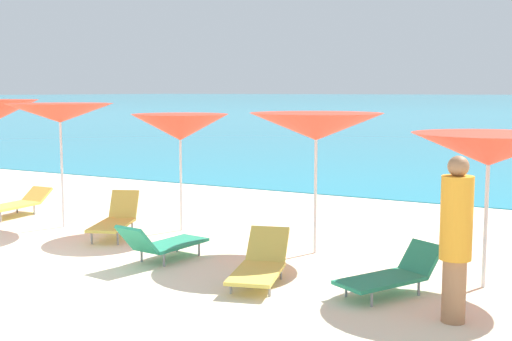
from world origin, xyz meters
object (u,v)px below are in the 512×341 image
at_px(umbrella_4, 60,113).
at_px(lounge_chair_7, 162,243).
at_px(lounge_chair_9, 392,274).
at_px(beachgoer_3, 456,235).
at_px(umbrella_5, 180,127).
at_px(lounge_chair_8, 15,204).
at_px(lounge_chair_6, 116,219).
at_px(umbrella_7, 489,150).
at_px(umbrella_6, 316,127).
at_px(lounge_chair_1, 260,264).

bearing_deg(umbrella_4, lounge_chair_7, -20.40).
relative_size(lounge_chair_9, beachgoer_3, 0.81).
distance_m(umbrella_5, lounge_chair_8, 4.25).
distance_m(umbrella_4, lounge_chair_7, 3.94).
bearing_deg(lounge_chair_9, umbrella_5, -174.53).
height_order(lounge_chair_6, beachgoer_3, beachgoer_3).
relative_size(umbrella_4, umbrella_7, 1.15).
bearing_deg(lounge_chair_8, lounge_chair_9, -11.77).
height_order(lounge_chair_9, beachgoer_3, beachgoer_3).
xyz_separation_m(lounge_chair_7, beachgoer_3, (4.52, -0.60, 0.72)).
xyz_separation_m(lounge_chair_7, lounge_chair_9, (3.59, 0.08, -0.03)).
height_order(umbrella_5, beachgoer_3, umbrella_5).
distance_m(umbrella_5, umbrella_7, 5.75).
height_order(umbrella_4, lounge_chair_7, umbrella_4).
distance_m(lounge_chair_6, lounge_chair_8, 3.21).
bearing_deg(lounge_chair_6, beachgoer_3, -36.15).
bearing_deg(beachgoer_3, lounge_chair_7, -4.83).
xyz_separation_m(lounge_chair_6, lounge_chair_8, (-3.16, 0.54, -0.07)).
relative_size(lounge_chair_6, lounge_chair_7, 0.97).
xyz_separation_m(umbrella_4, lounge_chair_6, (1.46, -0.20, -1.86)).
relative_size(umbrella_4, umbrella_5, 1.09).
height_order(umbrella_6, lounge_chair_7, umbrella_6).
xyz_separation_m(umbrella_5, lounge_chair_6, (-0.71, -1.03, -1.61)).
bearing_deg(umbrella_4, umbrella_6, 4.70).
bearing_deg(lounge_chair_7, umbrella_7, -161.44).
xyz_separation_m(umbrella_5, umbrella_6, (2.91, -0.41, 0.10)).
distance_m(umbrella_7, lounge_chair_7, 4.93).
bearing_deg(umbrella_5, beachgoer_3, -25.24).
xyz_separation_m(umbrella_7, lounge_chair_9, (-0.99, -0.88, -1.58)).
bearing_deg(lounge_chair_6, umbrella_7, -22.28).
bearing_deg(lounge_chair_9, lounge_chair_7, -150.48).
bearing_deg(lounge_chair_6, lounge_chair_1, -41.01).
relative_size(umbrella_7, lounge_chair_6, 1.33).
relative_size(lounge_chair_1, beachgoer_3, 0.87).
bearing_deg(beachgoer_3, umbrella_6, -37.00).
xyz_separation_m(umbrella_5, lounge_chair_8, (-3.87, -0.49, -1.67)).
relative_size(umbrella_4, lounge_chair_6, 1.53).
distance_m(lounge_chair_1, lounge_chair_6, 3.83).
xyz_separation_m(lounge_chair_1, lounge_chair_7, (-1.84, 0.25, 0.03)).
distance_m(umbrella_7, lounge_chair_9, 2.06).
bearing_deg(umbrella_4, umbrella_7, -1.80).
height_order(lounge_chair_8, beachgoer_3, beachgoer_3).
height_order(umbrella_6, lounge_chair_9, umbrella_6).
distance_m(umbrella_5, lounge_chair_9, 5.32).
bearing_deg(lounge_chair_7, lounge_chair_1, 178.97).
xyz_separation_m(umbrella_6, lounge_chair_7, (-1.84, -1.62, -1.75)).
height_order(lounge_chair_1, lounge_chair_6, lounge_chair_6).
bearing_deg(umbrella_6, lounge_chair_9, -41.44).
bearing_deg(lounge_chair_7, lounge_chair_8, -10.61).
xyz_separation_m(umbrella_4, lounge_chair_9, (6.83, -1.12, -1.93)).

